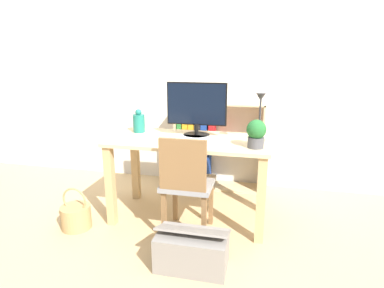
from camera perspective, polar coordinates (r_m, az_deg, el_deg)
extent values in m
plane|color=tan|center=(3.05, -0.43, -12.73)|extent=(10.00, 10.00, 0.00)
cube|color=silver|center=(3.61, 3.05, 13.22)|extent=(8.00, 0.05, 2.60)
cube|color=#D8BC8C|center=(2.78, -0.46, 0.65)|extent=(1.38, 0.67, 0.03)
cube|color=tan|center=(2.86, -14.31, -7.26)|extent=(0.07, 0.07, 0.71)
cube|color=tan|center=(2.57, 12.14, -9.78)|extent=(0.07, 0.07, 0.71)
cube|color=tan|center=(3.33, -10.01, -3.74)|extent=(0.07, 0.07, 0.71)
cube|color=tan|center=(3.09, 12.36, -5.44)|extent=(0.07, 0.07, 0.71)
cylinder|color=black|center=(2.86, 0.78, 1.57)|extent=(0.23, 0.23, 0.02)
cylinder|color=black|center=(2.85, 0.79, 2.68)|extent=(0.04, 0.04, 0.10)
cube|color=black|center=(2.81, 0.83, 7.15)|extent=(0.53, 0.02, 0.37)
cube|color=black|center=(2.81, 0.80, 7.13)|extent=(0.51, 0.03, 0.35)
cube|color=silver|center=(2.77, 1.07, 1.10)|extent=(0.40, 0.12, 0.02)
cylinder|color=#1E7266|center=(3.04, -9.42, 3.64)|extent=(0.11, 0.11, 0.17)
sphere|color=#1E7266|center=(3.02, -9.51, 5.58)|extent=(0.06, 0.06, 0.06)
cylinder|color=#2D2D33|center=(2.77, 11.75, 0.79)|extent=(0.10, 0.10, 0.02)
cylinder|color=#2D2D33|center=(2.72, 11.98, 4.87)|extent=(0.02, 0.02, 0.38)
cylinder|color=#2D2D33|center=(2.65, 12.18, 8.74)|extent=(0.01, 0.10, 0.01)
cone|color=#2D2D33|center=(2.60, 12.13, 8.18)|extent=(0.08, 0.08, 0.06)
cylinder|color=#4C4C51|center=(2.54, 11.26, 0.27)|extent=(0.13, 0.13, 0.08)
sphere|color=#23662D|center=(2.52, 11.38, 2.55)|extent=(0.15, 0.15, 0.15)
cube|color=gray|center=(2.63, -0.64, -7.01)|extent=(0.40, 0.40, 0.04)
cube|color=brown|center=(2.39, -1.69, -3.77)|extent=(0.36, 0.03, 0.40)
cube|color=brown|center=(2.63, -4.99, -12.57)|extent=(0.04, 0.04, 0.41)
cube|color=brown|center=(2.56, 2.14, -13.37)|extent=(0.04, 0.04, 0.41)
cube|color=brown|center=(2.90, -3.02, -9.67)|extent=(0.04, 0.04, 0.41)
cube|color=brown|center=(2.84, 3.38, -10.29)|extent=(0.04, 0.04, 0.41)
cube|color=#D8BC8C|center=(3.63, -2.50, 0.13)|extent=(0.02, 0.28, 0.96)
cube|color=#D8BC8C|center=(3.51, 12.44, -0.78)|extent=(0.02, 0.28, 0.96)
cube|color=#D8BC8C|center=(3.70, 4.68, -7.36)|extent=(0.96, 0.28, 0.02)
cube|color=#D8BC8C|center=(3.44, 5.02, 7.25)|extent=(0.96, 0.28, 0.02)
cube|color=#D8BC8C|center=(3.54, 4.84, -0.32)|extent=(0.92, 0.28, 0.02)
cube|color=navy|center=(3.71, -1.68, -4.28)|extent=(0.06, 0.24, 0.34)
cube|color=#2D7F38|center=(3.70, -0.70, -4.59)|extent=(0.05, 0.24, 0.31)
cube|color=black|center=(3.69, 0.17, -4.63)|extent=(0.05, 0.24, 0.31)
cube|color=orange|center=(3.68, 1.09, -5.04)|extent=(0.06, 0.24, 0.26)
cube|color=navy|center=(3.66, 2.08, -4.83)|extent=(0.04, 0.24, 0.30)
cube|color=navy|center=(3.65, 2.84, -4.68)|extent=(0.04, 0.24, 0.33)
cube|color=#2D7F38|center=(3.59, -1.87, 2.27)|extent=(0.05, 0.24, 0.26)
cube|color=orange|center=(3.56, -0.87, 2.76)|extent=(0.06, 0.24, 0.33)
cube|color=orange|center=(3.55, 0.18, 2.85)|extent=(0.06, 0.24, 0.35)
cube|color=black|center=(3.53, 1.31, 2.76)|extent=(0.06, 0.24, 0.35)
cube|color=navy|center=(3.52, 2.45, 2.42)|extent=(0.07, 0.24, 0.31)
cube|color=red|center=(3.51, 3.64, 2.45)|extent=(0.05, 0.24, 0.32)
cylinder|color=tan|center=(3.00, -19.91, -12.11)|extent=(0.25, 0.25, 0.20)
torus|color=tan|center=(2.93, -20.20, -9.29)|extent=(0.22, 0.02, 0.22)
cube|color=gray|center=(2.35, -0.01, -18.48)|extent=(0.49, 0.28, 0.25)
cube|color=gray|center=(2.33, 0.31, -14.98)|extent=(0.50, 0.27, 0.11)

